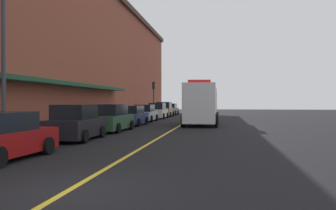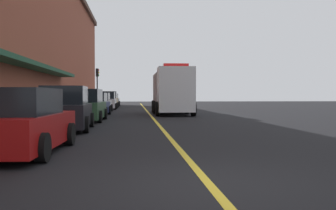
% 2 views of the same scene
% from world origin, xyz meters
% --- Properties ---
extents(ground_plane, '(112.00, 112.00, 0.00)m').
position_xyz_m(ground_plane, '(0.00, 25.00, 0.00)').
color(ground_plane, black).
extents(sidewalk_left, '(2.40, 70.00, 0.15)m').
position_xyz_m(sidewalk_left, '(-6.20, 25.00, 0.07)').
color(sidewalk_left, '#9E9B93').
rests_on(sidewalk_left, ground).
extents(lane_center_stripe, '(0.16, 70.00, 0.01)m').
position_xyz_m(lane_center_stripe, '(0.00, 25.00, 0.00)').
color(lane_center_stripe, gold).
rests_on(lane_center_stripe, ground).
extents(brick_building_left, '(14.91, 64.00, 13.15)m').
position_xyz_m(brick_building_left, '(-14.27, 24.00, 6.58)').
color(brick_building_left, brown).
rests_on(brick_building_left, ground).
extents(parked_car_1, '(2.14, 4.44, 1.79)m').
position_xyz_m(parked_car_1, '(-3.95, 9.68, 0.83)').
color(parked_car_1, black).
rests_on(parked_car_1, ground).
extents(parked_car_2, '(2.17, 4.85, 1.76)m').
position_xyz_m(parked_car_2, '(-3.85, 15.08, 0.82)').
color(parked_car_2, '#2D5133').
rests_on(parked_car_2, ground).
extents(parked_car_3, '(2.19, 4.34, 1.60)m').
position_xyz_m(parked_car_3, '(-3.96, 20.85, 0.76)').
color(parked_car_3, navy).
rests_on(parked_car_3, ground).
extents(parked_car_4, '(1.95, 4.32, 1.63)m').
position_xyz_m(parked_car_4, '(-4.03, 26.44, 0.77)').
color(parked_car_4, silver).
rests_on(parked_car_4, ground).
extents(parked_car_5, '(1.98, 4.55, 1.78)m').
position_xyz_m(parked_car_5, '(-3.87, 32.51, 0.83)').
color(parked_car_5, silver).
rests_on(parked_car_5, ground).
extents(parked_car_6, '(2.12, 4.33, 1.87)m').
position_xyz_m(parked_car_6, '(-4.01, 38.06, 0.87)').
color(parked_car_6, '#A5844C').
rests_on(parked_car_6, ground).
extents(parked_car_7, '(2.05, 4.56, 1.65)m').
position_xyz_m(parked_car_7, '(-4.04, 43.93, 0.77)').
color(parked_car_7, '#595B60').
rests_on(parked_car_7, ground).
extents(box_truck, '(2.75, 7.61, 3.56)m').
position_xyz_m(box_truck, '(1.65, 22.22, 1.69)').
color(box_truck, silver).
rests_on(box_truck, ground).
extents(parking_meter_0, '(0.14, 0.18, 1.33)m').
position_xyz_m(parking_meter_0, '(-5.35, 28.60, 1.06)').
color(parking_meter_0, '#4C4C51').
rests_on(parking_meter_0, sidewalk_left).
extents(parking_meter_1, '(0.14, 0.18, 1.33)m').
position_xyz_m(parking_meter_1, '(-5.35, 30.18, 1.06)').
color(parking_meter_1, '#4C4C51').
rests_on(parking_meter_1, sidewalk_left).
extents(street_lamp_left, '(0.44, 0.44, 6.94)m').
position_xyz_m(street_lamp_left, '(-5.95, 6.69, 4.40)').
color(street_lamp_left, '#33383D').
rests_on(street_lamp_left, sidewalk_left).
extents(traffic_light_near, '(0.38, 0.36, 4.30)m').
position_xyz_m(traffic_light_near, '(-5.29, 37.51, 3.16)').
color(traffic_light_near, '#232326').
rests_on(traffic_light_near, sidewalk_left).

